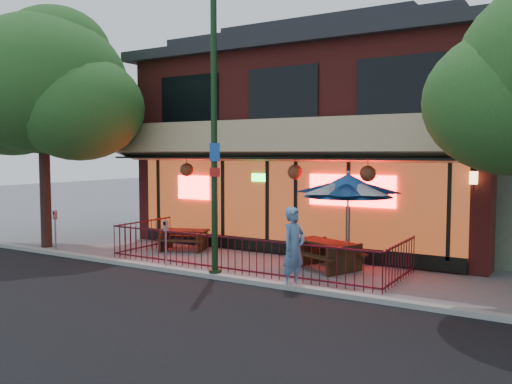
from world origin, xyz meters
TOP-DOWN VIEW (x-y plane):
  - ground at (0.00, 0.00)m, footprint 80.00×80.00m
  - asphalt_street at (0.00, -6.00)m, footprint 80.00×11.00m
  - curb at (0.00, -0.50)m, footprint 80.00×0.25m
  - restaurant_building at (0.00, 7.11)m, footprint 12.96×9.49m
  - patio_fence at (0.00, 0.50)m, footprint 8.44×2.62m
  - street_light at (0.00, -0.40)m, footprint 0.43×0.32m
  - street_tree_left at (-7.46, 0.39)m, footprint 5.60×5.60m
  - picnic_table_left at (-3.10, 2.20)m, footprint 1.91×1.70m
  - picnic_table_right at (2.03, 1.97)m, footprint 2.21×1.98m
  - patio_umbrella at (2.62, 2.04)m, footprint 2.38×2.38m
  - pedestrian at (2.24, -0.35)m, footprint 0.59×0.78m
  - parking_meter_near at (-1.62, -0.40)m, footprint 0.13×0.11m
  - parking_meter_far at (-6.15, -0.40)m, footprint 0.14×0.13m

SIDE VIEW (x-z plane):
  - ground at x=0.00m, z-range 0.00..0.00m
  - asphalt_street at x=0.00m, z-range 0.00..0.00m
  - curb at x=0.00m, z-range 0.00..0.12m
  - picnic_table_left at x=-3.10m, z-range 0.11..0.78m
  - picnic_table_right at x=2.03m, z-range 0.12..0.90m
  - patio_fence at x=0.00m, z-range 0.13..1.13m
  - parking_meter_near at x=-1.62m, z-range 0.24..1.60m
  - parking_meter_far at x=-6.15m, z-range 0.24..1.62m
  - pedestrian at x=2.24m, z-range 0.00..1.92m
  - patio_umbrella at x=2.62m, z-range 0.96..3.67m
  - street_light at x=0.00m, z-range -0.35..6.65m
  - restaurant_building at x=0.00m, z-range 0.10..8.15m
  - street_tree_left at x=-7.46m, z-range 1.64..9.70m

